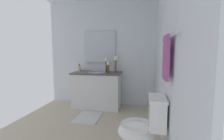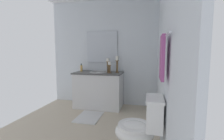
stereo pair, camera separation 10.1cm
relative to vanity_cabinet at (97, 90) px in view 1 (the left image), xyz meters
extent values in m
cube|color=beige|center=(1.23, 0.03, -0.41)|extent=(3.11, 2.56, 0.02)
cube|color=silver|center=(1.23, 1.30, 0.82)|extent=(3.11, 0.04, 2.45)
cube|color=silver|center=(-0.32, 0.03, 0.82)|extent=(0.04, 2.56, 2.45)
cube|color=silver|center=(0.00, 0.00, -0.02)|extent=(0.55, 1.04, 0.77)
cube|color=#4C4C4C|center=(0.00, 0.00, 0.38)|extent=(0.58, 1.07, 0.03)
sphere|color=black|center=(-0.10, -0.53, 0.02)|extent=(0.02, 0.02, 0.02)
sphere|color=black|center=(0.10, -0.53, 0.02)|extent=(0.02, 0.02, 0.02)
ellipsoid|color=white|center=(0.00, 0.00, 0.35)|extent=(0.38, 0.30, 0.11)
torus|color=white|center=(0.00, 0.00, 0.40)|extent=(0.40, 0.40, 0.02)
cylinder|color=silver|center=(0.00, 0.19, 0.47)|extent=(0.02, 0.02, 0.14)
cube|color=silver|center=(-0.28, 0.00, 0.97)|extent=(0.02, 0.74, 0.74)
cylinder|color=brown|center=(-0.02, 0.42, 0.40)|extent=(0.09, 0.09, 0.01)
cylinder|color=brown|center=(-0.02, 0.42, 0.53)|extent=(0.04, 0.04, 0.26)
cylinder|color=brown|center=(-0.02, 0.42, 0.66)|extent=(0.08, 0.08, 0.01)
cylinder|color=white|center=(-0.02, 0.42, 0.71)|extent=(0.06, 0.06, 0.10)
cylinder|color=brown|center=(0.07, 0.27, 0.40)|extent=(0.09, 0.09, 0.01)
cylinder|color=brown|center=(0.07, 0.27, 0.48)|extent=(0.04, 0.04, 0.16)
cylinder|color=brown|center=(0.07, 0.27, 0.57)|extent=(0.08, 0.08, 0.01)
cylinder|color=white|center=(0.07, 0.27, 0.61)|extent=(0.06, 0.06, 0.07)
cylinder|color=brown|center=(-0.03, 0.21, 0.40)|extent=(0.09, 0.09, 0.01)
cylinder|color=brown|center=(-0.03, 0.21, 0.52)|extent=(0.04, 0.04, 0.23)
cylinder|color=brown|center=(-0.03, 0.21, 0.64)|extent=(0.08, 0.08, 0.01)
cylinder|color=white|center=(-0.03, 0.21, 0.68)|extent=(0.06, 0.06, 0.07)
cylinder|color=#E5B259|center=(-0.06, -0.44, 0.47)|extent=(0.06, 0.06, 0.14)
cylinder|color=black|center=(-0.06, -0.44, 0.56)|extent=(0.02, 0.02, 0.04)
ellipsoid|color=white|center=(1.63, 0.95, -0.08)|extent=(0.38, 0.46, 0.24)
cylinder|color=white|center=(1.63, 0.95, 0.00)|extent=(0.39, 0.39, 0.03)
cube|color=white|center=(1.63, 1.17, 0.16)|extent=(0.36, 0.17, 0.32)
cube|color=white|center=(1.63, 1.17, 0.33)|extent=(0.38, 0.19, 0.03)
cylinder|color=silver|center=(1.79, 1.24, 0.99)|extent=(0.82, 0.02, 0.02)
cube|color=#A54C8C|center=(1.79, 1.23, 0.80)|extent=(0.28, 0.03, 0.43)
cube|color=silver|center=(0.63, 0.00, -0.39)|extent=(0.60, 0.44, 0.02)
camera|label=1|loc=(3.47, 1.00, 0.85)|focal=26.04mm
camera|label=2|loc=(3.45, 1.10, 0.85)|focal=26.04mm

